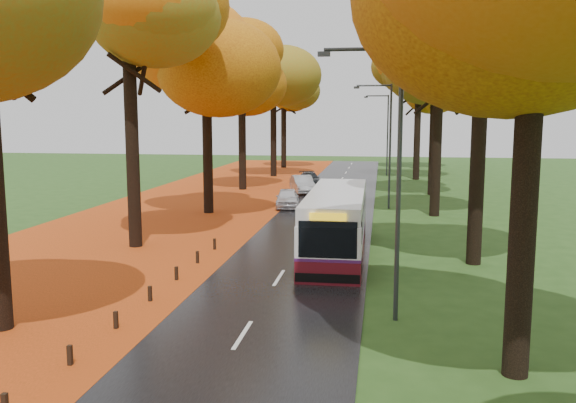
% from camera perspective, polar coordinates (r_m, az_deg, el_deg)
% --- Properties ---
extents(road, '(6.50, 90.00, 0.04)m').
position_cam_1_polar(road, '(35.46, 2.66, -1.69)').
color(road, black).
rests_on(road, ground).
extents(centre_line, '(0.12, 90.00, 0.01)m').
position_cam_1_polar(centre_line, '(35.46, 2.66, -1.65)').
color(centre_line, silver).
rests_on(centre_line, road).
extents(leaf_verge, '(12.00, 90.00, 0.02)m').
position_cam_1_polar(leaf_verge, '(37.49, -11.15, -1.31)').
color(leaf_verge, maroon).
rests_on(leaf_verge, ground).
extents(leaf_drift, '(0.90, 90.00, 0.01)m').
position_cam_1_polar(leaf_drift, '(35.91, -2.18, -1.53)').
color(leaf_drift, '#DA4D16').
rests_on(leaf_drift, road).
extents(trees_left, '(9.20, 74.00, 13.88)m').
position_cam_1_polar(trees_left, '(38.54, -7.87, 13.23)').
color(trees_left, black).
rests_on(trees_left, ground).
extents(trees_right, '(9.30, 74.20, 13.96)m').
position_cam_1_polar(trees_right, '(37.00, 14.56, 13.50)').
color(trees_right, black).
rests_on(trees_right, ground).
extents(bollard_row, '(0.11, 23.51, 0.52)m').
position_cam_1_polar(bollard_row, '(17.24, -17.64, -11.95)').
color(bollard_row, black).
rests_on(bollard_row, ground).
extents(streetlamp_near, '(2.45, 0.18, 8.00)m').
position_cam_1_polar(streetlamp_near, '(17.80, 9.56, 3.66)').
color(streetlamp_near, '#333538').
rests_on(streetlamp_near, ground).
extents(streetlamp_mid, '(2.45, 0.18, 8.00)m').
position_cam_1_polar(streetlamp_mid, '(39.77, 9.18, 6.08)').
color(streetlamp_mid, '#333538').
rests_on(streetlamp_mid, ground).
extents(streetlamp_far, '(2.45, 0.18, 8.00)m').
position_cam_1_polar(streetlamp_far, '(61.76, 9.07, 6.78)').
color(streetlamp_far, '#333538').
rests_on(streetlamp_far, ground).
extents(bus, '(2.51, 10.45, 2.74)m').
position_cam_1_polar(bus, '(26.62, 4.57, -1.82)').
color(bus, '#5B0E17').
rests_on(bus, road).
extents(car_white, '(1.94, 3.82, 1.24)m').
position_cam_1_polar(car_white, '(39.76, -0.05, 0.33)').
color(car_white, silver).
rests_on(car_white, road).
extents(car_silver, '(2.60, 4.33, 1.35)m').
position_cam_1_polar(car_silver, '(47.19, 1.36, 1.62)').
color(car_silver, '#94979B').
rests_on(car_silver, road).
extents(car_dark, '(2.55, 4.16, 1.13)m').
position_cam_1_polar(car_dark, '(52.05, 2.06, 2.11)').
color(car_dark, black).
rests_on(car_dark, road).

